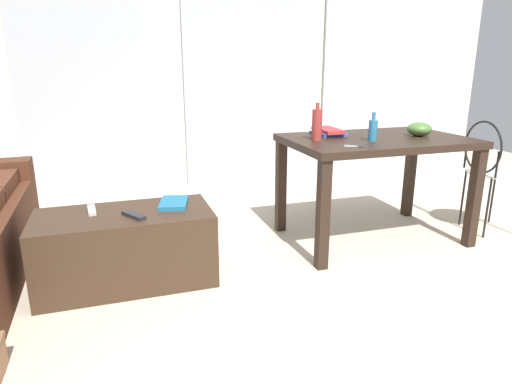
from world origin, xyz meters
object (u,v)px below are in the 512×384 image
Objects in this scene: craft_table at (376,152)px; tv_remote_secondary at (92,210)px; magazine at (174,203)px; scissors at (356,146)px; wire_chair at (488,163)px; bottle_far at (373,130)px; bottle_near at (317,124)px; bowl at (419,129)px; coffee_table at (126,248)px; book_stack at (328,132)px; tv_remote_primary at (134,215)px.

tv_remote_secondary is at bearing -177.63° from craft_table.
scissors is at bearing 5.51° from magazine.
bottle_far is (-1.02, 0.02, 0.30)m from wire_chair.
bottle_far is (0.35, -0.14, -0.03)m from bottle_near.
bowl is 1.84m from magazine.
magazine reaches higher than coffee_table.
coffee_table is at bearing -179.46° from wire_chair.
book_stack reaches higher than scissors.
bottle_near reaches higher than bowl.
bottle_near is at bearing -17.58° from tv_remote_primary.
book_stack is 1.72m from tv_remote_secondary.
bottle_far is 0.64× the size of book_stack.
bottle_near is 1.01× the size of magazine.
coffee_table is 2.70m from wire_chair.
bottle_near is (1.31, 0.18, 0.65)m from coffee_table.
craft_table is 1.47× the size of wire_chair.
bowl reaches higher than tv_remote_secondary.
bottle_far reaches higher than magazine.
bottle_near is 0.34m from scissors.
magazine is at bearing 171.48° from scissors.
bottle_near is 0.85× the size of book_stack.
bowl is 2.31m from tv_remote_secondary.
craft_table is 0.92m from wire_chair.
scissors is (-0.21, -0.15, -0.07)m from bottle_far.
bottle_far is 1.87m from tv_remote_secondary.
tv_remote_secondary is at bearing 178.86° from wire_chair.
bottle_near is at bearing -0.35° from tv_remote_secondary.
coffee_table is 1.48m from bottle_near.
book_stack is at bearing 164.00° from wire_chair.
coffee_table is at bearing -166.22° from book_stack.
bowl is at bearing 11.20° from bottle_far.
tv_remote_primary is (-1.44, -0.46, -0.34)m from book_stack.
magazine is at bearing 179.30° from bottle_far.
book_stack is at bearing 44.83° from bottle_near.
craft_table is at bearing -1.90° from tv_remote_secondary.
bowl is at bearing -3.98° from bottle_near.
wire_chair is (0.90, -0.14, -0.12)m from craft_table.
wire_chair is at bearing -6.61° from bottle_near.
tv_remote_primary is (-2.63, -0.12, -0.09)m from wire_chair.
craft_table is 7.20× the size of tv_remote_primary.
book_stack is (0.18, 0.18, -0.08)m from bottle_near.
scissors is at bearing -95.87° from book_stack.
coffee_table is 3.35× the size of book_stack.
tv_remote_secondary reaches higher than coffee_table.
tv_remote_primary is (-2.05, -0.22, -0.37)m from bowl.
tv_remote_secondary is 0.69× the size of magazine.
bottle_near reaches higher than tv_remote_primary.
tv_remote_primary reaches higher than coffee_table.
craft_table is 7.37× the size of bowl.
magazine is at bearing 1.14° from tv_remote_primary.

